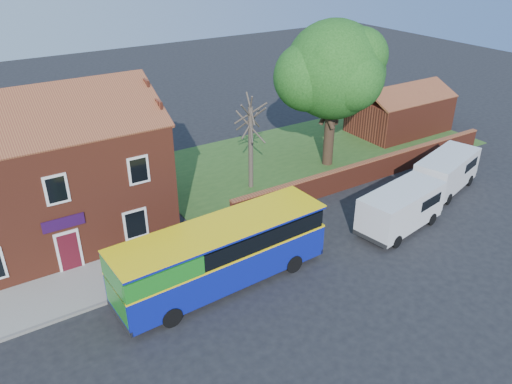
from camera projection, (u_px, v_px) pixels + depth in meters
ground at (269, 303)px, 23.02m from camera, size 120.00×120.00×0.00m
pavement at (82, 287)px, 23.98m from camera, size 18.00×3.50×0.12m
kerb at (93, 307)px, 22.66m from camera, size 18.00×0.15×0.14m
grass_strip at (315, 152)px, 38.94m from camera, size 26.00×12.00×0.04m
shop_building at (42, 180)px, 26.74m from camera, size 12.30×8.13×10.50m
boundary_wall at (371, 170)px, 34.08m from camera, size 22.00×0.38×1.60m
outbuilding at (399, 113)px, 42.48m from camera, size 8.20×5.06×4.17m
bus at (216, 254)px, 23.35m from camera, size 10.74×3.23×3.23m
van_near at (401, 207)px, 28.29m from camera, size 5.90×3.15×2.46m
van_far at (446, 171)px, 32.67m from camera, size 5.93×3.66×2.43m
large_tree at (333, 72)px, 34.03m from camera, size 8.48×6.71×10.34m
bare_tree at (251, 144)px, 32.17m from camera, size 2.28×2.72×6.09m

